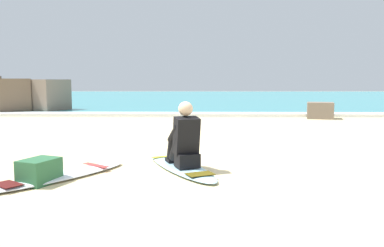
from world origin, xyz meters
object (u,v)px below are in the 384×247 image
surfboard_main (180,166)px  surfboard_spare_near (59,176)px  shoreline_rock (320,110)px  surfer_seated (184,141)px  beach_bag (39,171)px

surfboard_main → surfboard_spare_near: size_ratio=1.06×
surfboard_main → shoreline_rock: 9.02m
surfboard_main → surfer_seated: bearing=-62.5°
surfboard_spare_near → surfboard_main: bearing=21.6°
surfboard_main → surfer_seated: surfer_seated is taller
surfboard_main → shoreline_rock: (4.44, 7.84, 0.24)m
surfboard_main → surfer_seated: size_ratio=2.39×
shoreline_rock → beach_bag: size_ratio=1.80×
surfer_seated → surfboard_spare_near: bearing=-163.6°
surfboard_spare_near → shoreline_rock: size_ratio=2.47×
surfer_seated → shoreline_rock: bearing=61.3°
surfer_seated → shoreline_rock: 9.10m
shoreline_rock → surfer_seated: bearing=-118.7°
surfer_seated → shoreline_rock: size_ratio=1.10×
surfboard_main → shoreline_rock: bearing=60.5°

